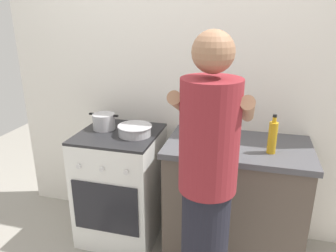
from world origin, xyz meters
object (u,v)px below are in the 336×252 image
object	(u,v)px
pot	(104,121)
mixing_bowl	(135,130)
utensil_crock	(214,120)
stove_range	(121,185)
oil_bottle	(272,137)
person	(207,194)

from	to	relation	value
pot	mixing_bowl	xyz separation A→B (m)	(0.28, -0.06, -0.02)
utensil_crock	mixing_bowl	bearing A→B (deg)	-160.34
stove_range	utensil_crock	xyz separation A→B (m)	(0.70, 0.19, 0.55)
stove_range	oil_bottle	distance (m)	1.25
pot	mixing_bowl	size ratio (longest dim) A/B	0.93
pot	utensil_crock	distance (m)	0.85
pot	oil_bottle	distance (m)	1.26
pot	utensil_crock	bearing A→B (deg)	9.24
pot	oil_bottle	world-z (taller)	oil_bottle
person	oil_bottle	bearing A→B (deg)	58.65
utensil_crock	oil_bottle	xyz separation A→B (m)	(0.41, -0.28, 0.01)
utensil_crock	person	world-z (taller)	person
oil_bottle	person	world-z (taller)	person
pot	utensil_crock	xyz separation A→B (m)	(0.84, 0.14, 0.04)
utensil_crock	person	xyz separation A→B (m)	(0.08, -0.83, -0.14)
utensil_crock	person	bearing A→B (deg)	-84.79
stove_range	mixing_bowl	bearing A→B (deg)	-5.04
utensil_crock	oil_bottle	size ratio (longest dim) A/B	1.26
pot	oil_bottle	size ratio (longest dim) A/B	0.92
stove_range	utensil_crock	bearing A→B (deg)	15.02
utensil_crock	person	distance (m)	0.84
utensil_crock	oil_bottle	world-z (taller)	utensil_crock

